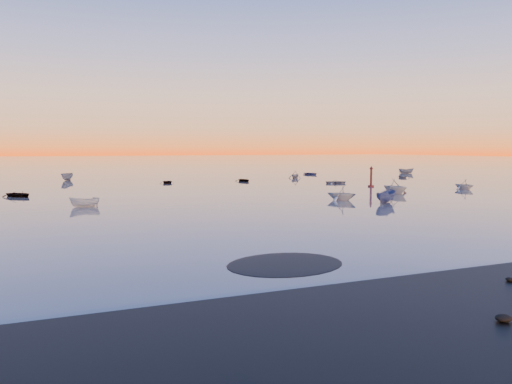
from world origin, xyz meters
TOP-DOWN VIEW (x-y plane):
  - ground at (0.00, 100.00)m, footprint 600.00×600.00m
  - mud_lobes at (0.00, -1.00)m, footprint 140.00×6.00m
  - moored_fleet at (0.00, 53.00)m, footprint 124.00×58.00m
  - boat_near_center at (14.51, 24.00)m, footprint 3.71×4.38m
  - boat_near_right at (11.55, 28.53)m, footprint 3.93×3.55m
  - channel_marker at (27.36, 44.60)m, footprint 0.97×0.97m

SIDE VIEW (x-z plane):
  - ground at x=0.00m, z-range 0.00..0.00m
  - moored_fleet at x=0.00m, z-range -0.60..0.60m
  - boat_near_center at x=14.51m, z-range -0.71..0.71m
  - boat_near_right at x=11.55m, z-range -0.64..0.64m
  - mud_lobes at x=0.00m, z-range -0.03..0.05m
  - channel_marker at x=27.36m, z-range -0.36..3.10m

